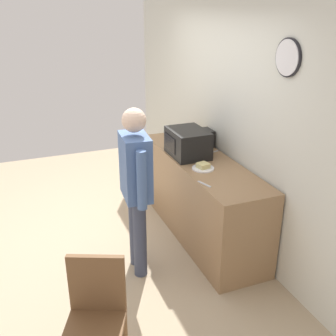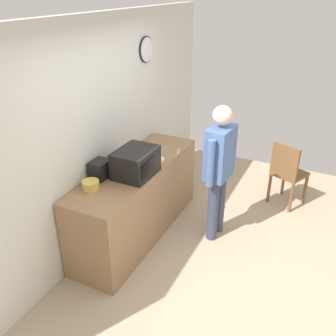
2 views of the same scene
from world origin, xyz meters
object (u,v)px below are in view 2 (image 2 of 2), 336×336
Objects in this scene: spoon_utensil at (114,168)px; microwave at (136,162)px; salad_bowl at (91,185)px; toaster at (100,169)px; fork_utensil at (178,152)px; wooden_chair at (287,172)px; sandwich_plate at (155,159)px; person_standing at (219,164)px.

microwave is at bearing -92.82° from spoon_utensil.
salad_bowl is 0.82× the size of toaster.
salad_bowl is 1.06× the size of fork_utensil.
fork_utensil is 0.18× the size of wooden_chair.
salad_bowl is at bearing -166.65° from toaster.
toaster is 1.29× the size of fork_utensil.
spoon_utensil is at bearing -2.95° from toaster.
sandwich_plate is 0.74m from toaster.
wooden_chair is (2.14, -1.68, -0.46)m from salad_bowl.
person_standing is 1.34m from wooden_chair.
salad_bowl is 0.19× the size of wooden_chair.
wooden_chair is at bearing -38.15° from salad_bowl.
toaster is (-0.23, 0.32, -0.05)m from microwave.
person_standing is (1.05, -1.04, -0.00)m from salad_bowl.
microwave is at bearing -27.68° from salad_bowl.
fork_utensil is at bearing -32.27° from spoon_utensil.
sandwich_plate is 1.36× the size of fork_utensil.
person_standing is at bearing -108.76° from fork_utensil.
person_standing is at bearing -44.61° from salad_bowl.
microwave reaches higher than salad_bowl.
wooden_chair is at bearing -49.00° from sandwich_plate.
spoon_utensil and wooden_chair have the same top height.
salad_bowl is at bearing 163.52° from sandwich_plate.
microwave is 0.53× the size of wooden_chair.
microwave is 0.30× the size of person_standing.
spoon_utensil is (-0.75, 0.48, 0.00)m from fork_utensil.
fork_utensil is 1.59m from wooden_chair.
fork_utensil and spoon_utensil have the same top height.
salad_bowl reaches higher than wooden_chair.
toaster reaches higher than wooden_chair.
fork_utensil is (0.77, -0.17, -0.15)m from microwave.
microwave is 0.34m from spoon_utensil.
wooden_chair is at bearing -46.63° from spoon_utensil.
microwave is at bearing 167.55° from fork_utensil.
spoon_utensil is (0.25, -0.01, -0.10)m from toaster.
person_standing is at bearing -54.27° from microwave.
person_standing is at bearing -79.76° from sandwich_plate.
salad_bowl is 0.11× the size of person_standing.
wooden_chair is (1.23, -1.41, -0.43)m from sandwich_plate.
fork_utensil is (1.26, -0.43, -0.04)m from salad_bowl.
sandwich_plate reaches higher than fork_utensil.
microwave is 2.27× the size of toaster.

